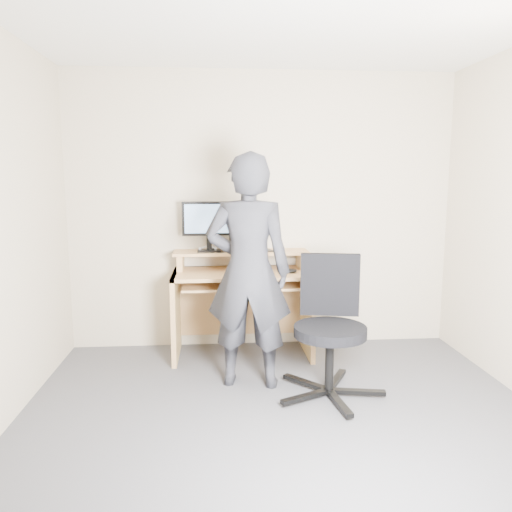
{
  "coord_description": "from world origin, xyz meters",
  "views": [
    {
      "loc": [
        -0.41,
        -2.8,
        1.57
      ],
      "look_at": [
        -0.11,
        1.05,
        0.95
      ],
      "focal_mm": 35.0,
      "sensor_mm": 36.0,
      "label": 1
    }
  ],
  "objects": [
    {
      "name": "smartphone",
      "position": [
        0.03,
        1.58,
        0.92
      ],
      "size": [
        0.1,
        0.14,
        0.01
      ],
      "primitive_type": "cube",
      "rotation": [
        0.0,
        0.0,
        0.23
      ],
      "color": "black",
      "rests_on": "desk"
    },
    {
      "name": "office_chair",
      "position": [
        0.39,
        0.62,
        0.54
      ],
      "size": [
        0.77,
        0.77,
        0.98
      ],
      "rotation": [
        0.0,
        0.0,
        -0.18
      ],
      "color": "black",
      "rests_on": "ground"
    },
    {
      "name": "keyboard",
      "position": [
        -0.14,
        1.36,
        0.67
      ],
      "size": [
        0.48,
        0.23,
        0.03
      ],
      "primitive_type": "cube",
      "rotation": [
        0.0,
        0.0,
        0.11
      ],
      "color": "black",
      "rests_on": "desk"
    },
    {
      "name": "travel_mug",
      "position": [
        -0.19,
        1.59,
        1.01
      ],
      "size": [
        0.09,
        0.09,
        0.2
      ],
      "primitive_type": "cylinder",
      "rotation": [
        0.0,
        0.0,
        0.08
      ],
      "color": "#B1B1B5",
      "rests_on": "desk"
    },
    {
      "name": "monitor",
      "position": [
        -0.48,
        1.57,
        1.18
      ],
      "size": [
        0.47,
        0.13,
        0.44
      ],
      "rotation": [
        0.0,
        0.0,
        0.04
      ],
      "color": "black",
      "rests_on": "desk"
    },
    {
      "name": "headphones",
      "position": [
        -0.5,
        1.64,
        0.92
      ],
      "size": [
        0.18,
        0.17,
        0.06
      ],
      "primitive_type": "torus",
      "rotation": [
        0.26,
        0.0,
        -0.13
      ],
      "color": "silver",
      "rests_on": "desk"
    },
    {
      "name": "mouse",
      "position": [
        0.22,
        1.35,
        0.77
      ],
      "size": [
        0.1,
        0.07,
        0.04
      ],
      "primitive_type": "ellipsoid",
      "rotation": [
        0.0,
        0.0,
        -0.12
      ],
      "color": "black",
      "rests_on": "desk"
    },
    {
      "name": "charger",
      "position": [
        -0.46,
        1.52,
        0.93
      ],
      "size": [
        0.05,
        0.05,
        0.03
      ],
      "primitive_type": "cube",
      "rotation": [
        0.0,
        0.0,
        0.13
      ],
      "color": "black",
      "rests_on": "desk"
    },
    {
      "name": "person",
      "position": [
        -0.19,
        0.81,
        0.87
      ],
      "size": [
        0.69,
        0.51,
        1.74
      ],
      "primitive_type": "imported",
      "rotation": [
        0.0,
        0.0,
        2.98
      ],
      "color": "black",
      "rests_on": "ground"
    },
    {
      "name": "desk",
      "position": [
        -0.2,
        1.53,
        0.55
      ],
      "size": [
        1.2,
        0.6,
        0.91
      ],
      "color": "tan",
      "rests_on": "ground"
    },
    {
      "name": "ground",
      "position": [
        0.0,
        0.0,
        0.0
      ],
      "size": [
        3.5,
        3.5,
        0.0
      ],
      "primitive_type": "plane",
      "color": "#4E4E53",
      "rests_on": "ground"
    },
    {
      "name": "back_wall",
      "position": [
        0.0,
        1.75,
        1.25
      ],
      "size": [
        3.5,
        0.02,
        2.5
      ],
      "primitive_type": "cube",
      "color": "beige",
      "rests_on": "ground"
    },
    {
      "name": "external_drive",
      "position": [
        -0.27,
        1.62,
        1.01
      ],
      "size": [
        0.07,
        0.13,
        0.2
      ],
      "primitive_type": "cube",
      "rotation": [
        0.0,
        0.0,
        -0.0
      ],
      "color": "black",
      "rests_on": "desk"
    }
  ]
}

